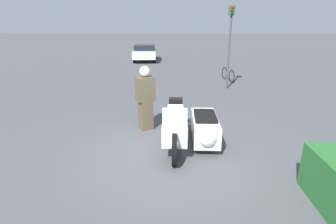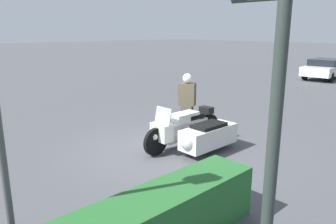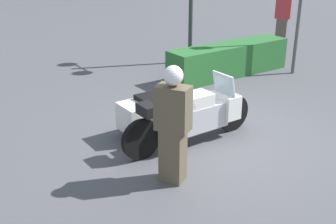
% 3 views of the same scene
% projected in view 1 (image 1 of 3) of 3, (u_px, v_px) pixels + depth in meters
% --- Properties ---
extents(ground_plane, '(160.00, 160.00, 0.00)m').
position_uv_depth(ground_plane, '(171.00, 154.00, 6.02)').
color(ground_plane, '#4C4C51').
extents(police_motorcycle, '(2.72, 1.32, 1.17)m').
position_uv_depth(police_motorcycle, '(191.00, 127.00, 6.34)').
color(police_motorcycle, black).
rests_on(police_motorcycle, ground).
extents(officer_rider, '(0.50, 0.57, 1.79)m').
position_uv_depth(officer_rider, '(145.00, 97.00, 7.19)').
color(officer_rider, brown).
rests_on(officer_rider, ground).
extents(traffic_light_far, '(0.23, 0.27, 3.57)m').
position_uv_depth(traffic_light_far, '(230.00, 36.00, 11.33)').
color(traffic_light_far, '#4C4C4C').
rests_on(traffic_light_far, ground).
extents(parked_car_background, '(4.14, 2.01, 1.27)m').
position_uv_depth(parked_car_background, '(145.00, 52.00, 21.13)').
color(parked_car_background, silver).
rests_on(parked_car_background, ground).
extents(bicycle_parked, '(1.56, 0.39, 0.69)m').
position_uv_depth(bicycle_parked, '(228.00, 75.00, 13.78)').
color(bicycle_parked, black).
rests_on(bicycle_parked, ground).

